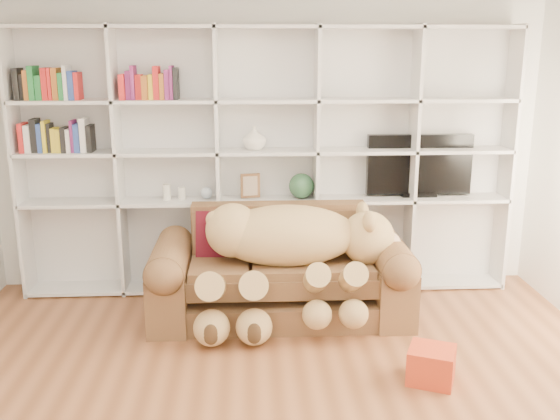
{
  "coord_description": "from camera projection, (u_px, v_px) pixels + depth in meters",
  "views": [
    {
      "loc": [
        -0.17,
        -3.22,
        2.2
      ],
      "look_at": [
        0.08,
        1.63,
        0.93
      ],
      "focal_mm": 40.0,
      "sensor_mm": 36.0,
      "label": 1
    }
  ],
  "objects": [
    {
      "name": "sofa",
      "position": [
        280.0,
        277.0,
        5.23
      ],
      "size": [
        2.13,
        0.92,
        0.89
      ],
      "color": "brown",
      "rests_on": "floor"
    },
    {
      "name": "wall_back",
      "position": [
        267.0,
        143.0,
        5.75
      ],
      "size": [
        5.0,
        0.02,
        2.7
      ],
      "primitive_type": "cube",
      "color": "white",
      "rests_on": "floor"
    },
    {
      "name": "figurine_tall",
      "position": [
        167.0,
        192.0,
        5.62
      ],
      "size": [
        0.09,
        0.09,
        0.14
      ],
      "primitive_type": "cylinder",
      "rotation": [
        0.0,
        0.0,
        0.27
      ],
      "color": "silver",
      "rests_on": "bookshelf"
    },
    {
      "name": "teddy_bear",
      "position": [
        289.0,
        250.0,
        4.99
      ],
      "size": [
        1.69,
        0.9,
        0.98
      ],
      "rotation": [
        0.0,
        0.0,
        0.06
      ],
      "color": "tan",
      "rests_on": "sofa"
    },
    {
      "name": "shelf_vase",
      "position": [
        254.0,
        138.0,
        5.54
      ],
      "size": [
        0.26,
        0.26,
        0.21
      ],
      "primitive_type": "imported",
      "rotation": [
        0.0,
        0.0,
        -0.31
      ],
      "color": "silver",
      "rests_on": "bookshelf"
    },
    {
      "name": "green_vase",
      "position": [
        301.0,
        186.0,
        5.67
      ],
      "size": [
        0.23,
        0.23,
        0.23
      ],
      "primitive_type": "sphere",
      "color": "#2F5D3A",
      "rests_on": "bookshelf"
    },
    {
      "name": "picture_frame",
      "position": [
        250.0,
        186.0,
        5.65
      ],
      "size": [
        0.18,
        0.06,
        0.22
      ],
      "primitive_type": "cube",
      "rotation": [
        0.0,
        0.0,
        0.21
      ],
      "color": "brown",
      "rests_on": "bookshelf"
    },
    {
      "name": "figurine_short",
      "position": [
        182.0,
        193.0,
        5.63
      ],
      "size": [
        0.08,
        0.08,
        0.12
      ],
      "primitive_type": "cylinder",
      "rotation": [
        0.0,
        0.0,
        -0.21
      ],
      "color": "silver",
      "rests_on": "bookshelf"
    },
    {
      "name": "snow_globe",
      "position": [
        206.0,
        193.0,
        5.64
      ],
      "size": [
        0.11,
        0.11,
        0.11
      ],
      "primitive_type": "sphere",
      "color": "silver",
      "rests_on": "bookshelf"
    },
    {
      "name": "tv",
      "position": [
        419.0,
        166.0,
        5.73
      ],
      "size": [
        0.97,
        0.18,
        0.57
      ],
      "color": "black",
      "rests_on": "bookshelf"
    },
    {
      "name": "bookshelf",
      "position": [
        240.0,
        150.0,
        5.62
      ],
      "size": [
        4.43,
        0.35,
        2.4
      ],
      "color": "silver",
      "rests_on": "floor"
    },
    {
      "name": "throw_pillow",
      "position": [
        221.0,
        235.0,
        5.27
      ],
      "size": [
        0.42,
        0.25,
        0.43
      ],
      "primitive_type": "cube",
      "rotation": [
        -0.24,
        0.0,
        -0.06
      ],
      "color": "#510D1A",
      "rests_on": "sofa"
    },
    {
      "name": "gift_box",
      "position": [
        431.0,
        365.0,
        4.21
      ],
      "size": [
        0.39,
        0.38,
        0.24
      ],
      "primitive_type": "cube",
      "rotation": [
        0.0,
        0.0,
        -0.41
      ],
      "color": "#BC3719",
      "rests_on": "floor"
    }
  ]
}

